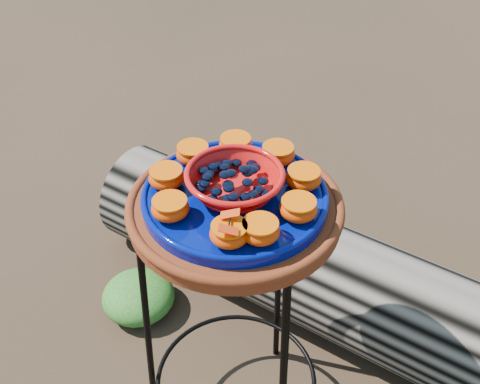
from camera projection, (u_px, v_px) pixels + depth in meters
The scene contains 18 objects.
plant_stand at pixel (236, 329), 1.40m from camera, with size 0.44×0.44×0.70m, color black, non-canonical shape.
terracotta_saucer at pixel (235, 209), 1.17m from camera, with size 0.41×0.41×0.03m, color #632C10.
cobalt_plate at pixel (235, 198), 1.15m from camera, with size 0.36×0.36×0.02m, color #00115D.
red_bowl at pixel (235, 183), 1.13m from camera, with size 0.18×0.18×0.05m, color red, non-canonical shape.
glass_gems at pixel (235, 168), 1.11m from camera, with size 0.14×0.14×0.02m, color black, non-canonical shape.
orange_half_0 at pixel (229, 234), 1.03m from camera, with size 0.07×0.07×0.04m, color red.
orange_half_1 at pixel (260, 231), 1.03m from camera, with size 0.07×0.07×0.04m, color red.
orange_half_2 at pixel (298, 209), 1.08m from camera, with size 0.07×0.07×0.04m, color red.
orange_half_3 at pixel (303, 178), 1.15m from camera, with size 0.07×0.07×0.04m, color red.
orange_half_4 at pixel (278, 154), 1.21m from camera, with size 0.07×0.07×0.04m, color red.
orange_half_5 at pixel (236, 145), 1.24m from camera, with size 0.07×0.07×0.04m, color red.
orange_half_6 at pixel (193, 154), 1.21m from camera, with size 0.07×0.07×0.04m, color red.
orange_half_7 at pixel (166, 178), 1.15m from camera, with size 0.07×0.07×0.04m, color red.
orange_half_8 at pixel (170, 208), 1.08m from camera, with size 0.07×0.07×0.04m, color red.
butterfly at pixel (229, 223), 1.01m from camera, with size 0.07×0.05×0.01m, color red, non-canonical shape.
driftwood_log at pixel (358, 292), 1.74m from camera, with size 1.72×0.45×0.32m, color black, non-canonical shape.
foliage_left at pixel (138, 296), 1.86m from camera, with size 0.23×0.23×0.11m, color #1B4F14.
foliage_back at pixel (276, 248), 2.00m from camera, with size 0.30×0.30×0.15m, color #1B4F14.
Camera 1 is at (0.47, -0.75, 1.48)m, focal length 45.00 mm.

